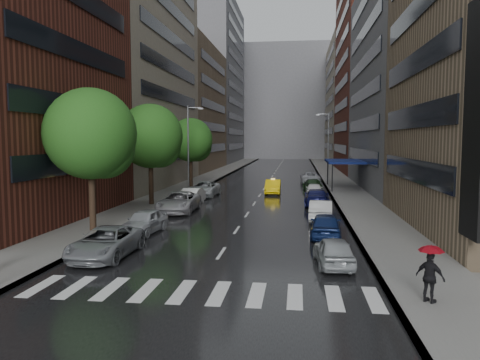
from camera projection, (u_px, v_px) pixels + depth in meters
The scene contains 18 objects.
ground at pixel (206, 277), 19.41m from camera, with size 220.00×220.00×0.00m, color gray.
road at pixel (272, 177), 68.84m from camera, with size 14.00×140.00×0.01m, color black.
sidewalk_left at pixel (212, 176), 69.92m from camera, with size 4.00×140.00×0.15m, color gray.
sidewalk_right at pixel (334, 178), 67.73m from camera, with size 4.00×140.00×0.15m, color gray.
crosswalk at pixel (200, 292), 17.40m from camera, with size 13.15×2.80×0.01m.
buildings_left at pixel (185, 77), 77.93m from camera, with size 8.00×108.00×38.00m.
buildings_right at pixel (372, 78), 72.30m from camera, with size 8.05×109.10×36.00m.
building_far at pixel (285, 103), 134.64m from camera, with size 40.00×14.00×32.00m, color slate.
tree_near at pixel (91, 134), 27.99m from camera, with size 5.49×5.49×8.75m.
tree_mid at pixel (150, 136), 39.37m from camera, with size 5.42×5.42×8.64m.
tree_far at pixel (191, 140), 54.22m from camera, with size 5.08×5.08×8.10m.
taxi at pixel (273, 187), 48.41m from camera, with size 1.54×4.41×1.45m, color yellow.
parked_cars_left at pixel (175, 205), 35.13m from camera, with size 2.70×29.42×1.58m.
parked_cars_right at pixel (316, 194), 42.00m from camera, with size 2.55×43.88×1.48m.
ped_red_umbrella at pixel (431, 269), 15.82m from camera, with size 1.03×1.02×2.01m.
street_lamp_left at pixel (189, 146), 49.57m from camera, with size 1.74×0.22×9.00m.
street_lamp_right at pixel (328, 145), 62.52m from camera, with size 1.74×0.22×9.00m.
awning at pixel (344, 161), 52.64m from camera, with size 4.00×8.00×3.12m.
Camera 1 is at (3.73, -18.66, 5.72)m, focal length 35.00 mm.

